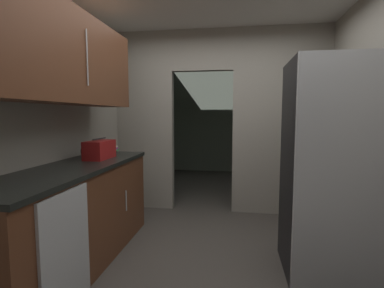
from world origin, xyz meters
The scene contains 10 objects.
ground centered at (0.00, 0.00, 0.00)m, with size 20.00×20.00×0.00m, color #47423D.
kitchen_partition centered at (0.07, 1.69, 1.38)m, with size 3.02×0.12×2.60m.
adjoining_room_shell centered at (0.00, 3.72, 1.30)m, with size 3.02×3.10×2.60m.
kitchen_flank_left centered at (-1.56, -0.40, 1.30)m, with size 0.10×4.19×2.60m, color #9E998C.
refrigerator centered at (1.09, 0.13, 0.93)m, with size 0.77×0.76×1.86m.
lower_cabinet_run centered at (-1.19, -0.12, 0.47)m, with size 0.64×2.18×0.94m.
dishwasher centered at (-0.88, -0.73, 0.44)m, with size 0.02×0.56×0.88m.
upper_cabinet_counterside centered at (-1.19, -0.12, 1.89)m, with size 0.36×1.96×0.79m.
boombox centered at (-1.17, 0.35, 1.04)m, with size 0.21×0.38×0.22m.
book_stack centered at (-1.18, 0.68, 0.99)m, with size 0.14×0.15×0.10m.
Camera 1 is at (0.27, -2.49, 1.40)m, focal length 27.04 mm.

